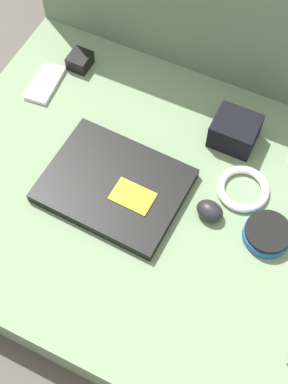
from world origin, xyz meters
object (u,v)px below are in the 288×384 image
(laptop, at_px, (114,185))
(speaker_puck, at_px, (267,234))
(camera_pouch, at_px, (235,131))
(charger_brick, at_px, (80,61))
(phone_black, at_px, (45,83))
(computer_mouse, at_px, (210,211))

(laptop, height_order, speaker_puck, speaker_puck)
(speaker_puck, relative_size, camera_pouch, 1.00)
(laptop, bearing_deg, charger_brick, 133.11)
(laptop, height_order, camera_pouch, camera_pouch)
(speaker_puck, distance_m, camera_pouch, 0.25)
(charger_brick, bearing_deg, speaker_puck, -22.78)
(phone_black, bearing_deg, charger_brick, 57.22)
(laptop, xyz_separation_m, speaker_puck, (0.34, 0.03, 0.00))
(laptop, relative_size, speaker_puck, 3.06)
(laptop, bearing_deg, phone_black, 149.47)
(computer_mouse, xyz_separation_m, charger_brick, (-0.46, 0.25, -0.00))
(phone_black, bearing_deg, camera_pouch, 0.31)
(computer_mouse, relative_size, charger_brick, 1.17)
(laptop, relative_size, computer_mouse, 4.68)
(phone_black, distance_m, camera_pouch, 0.48)
(laptop, height_order, phone_black, laptop)
(speaker_puck, xyz_separation_m, charger_brick, (-0.58, 0.25, 0.00))
(camera_pouch, height_order, charger_brick, camera_pouch)
(computer_mouse, bearing_deg, charger_brick, 160.74)
(computer_mouse, height_order, phone_black, computer_mouse)
(speaker_puck, xyz_separation_m, phone_black, (-0.63, 0.15, -0.01))
(laptop, xyz_separation_m, charger_brick, (-0.24, 0.28, 0.01))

